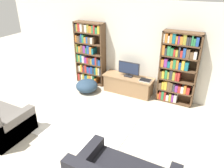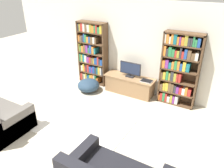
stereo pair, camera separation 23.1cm
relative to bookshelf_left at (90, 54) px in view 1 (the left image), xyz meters
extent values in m
cube|color=silver|center=(1.34, 0.19, 0.34)|extent=(8.80, 0.06, 2.60)
cube|color=#513823|center=(-0.43, -0.01, 0.01)|extent=(0.04, 0.30, 1.93)
cube|color=#513823|center=(0.49, -0.01, 0.01)|extent=(0.04, 0.30, 1.93)
cube|color=#513823|center=(0.03, 0.12, 0.01)|extent=(0.96, 0.04, 1.93)
cube|color=#513823|center=(0.03, -0.01, 0.95)|extent=(0.96, 0.30, 0.04)
cube|color=#513823|center=(0.03, -0.01, -0.94)|extent=(0.92, 0.30, 0.04)
cube|color=#B72D28|center=(-0.38, -0.03, -0.81)|extent=(0.07, 0.24, 0.22)
cube|color=brown|center=(-0.31, -0.03, -0.81)|extent=(0.06, 0.24, 0.22)
cube|color=silver|center=(-0.26, -0.03, -0.82)|extent=(0.04, 0.24, 0.22)
cube|color=#9E9333|center=(-0.20, -0.03, -0.80)|extent=(0.07, 0.24, 0.25)
cube|color=#234C99|center=(-0.13, -0.03, -0.83)|extent=(0.04, 0.24, 0.19)
cube|color=#196B75|center=(-0.08, -0.03, -0.81)|extent=(0.05, 0.24, 0.22)
cube|color=gold|center=(-0.02, -0.03, -0.81)|extent=(0.06, 0.24, 0.23)
cube|color=orange|center=(0.06, -0.03, -0.80)|extent=(0.08, 0.24, 0.25)
cube|color=silver|center=(0.12, -0.03, -0.80)|extent=(0.04, 0.24, 0.26)
cube|color=#2D7F47|center=(0.18, -0.03, -0.80)|extent=(0.05, 0.24, 0.25)
cube|color=orange|center=(0.24, -0.03, -0.84)|extent=(0.07, 0.24, 0.17)
cube|color=#513823|center=(0.03, -0.01, -0.62)|extent=(0.92, 0.30, 0.04)
cube|color=brown|center=(-0.39, -0.03, -0.52)|extent=(0.04, 0.24, 0.17)
cube|color=silver|center=(-0.33, -0.03, -0.51)|extent=(0.05, 0.24, 0.18)
cube|color=gold|center=(-0.27, -0.03, -0.48)|extent=(0.06, 0.24, 0.24)
cube|color=#B72D28|center=(-0.21, -0.03, -0.52)|extent=(0.04, 0.24, 0.17)
cube|color=#333338|center=(-0.16, -0.03, -0.49)|extent=(0.04, 0.24, 0.23)
cube|color=#B72D28|center=(-0.10, -0.03, -0.48)|extent=(0.08, 0.24, 0.25)
cube|color=#234C99|center=(-0.01, -0.03, -0.50)|extent=(0.08, 0.24, 0.20)
cube|color=#7F338C|center=(0.05, -0.03, -0.51)|extent=(0.04, 0.24, 0.18)
cube|color=#234C99|center=(0.12, -0.03, -0.49)|extent=(0.08, 0.24, 0.22)
cube|color=#333338|center=(0.19, -0.03, -0.50)|extent=(0.07, 0.24, 0.21)
cube|color=#196B75|center=(0.25, -0.03, -0.49)|extent=(0.04, 0.24, 0.23)
cube|color=gold|center=(0.32, -0.03, -0.48)|extent=(0.07, 0.24, 0.25)
cube|color=silver|center=(0.38, -0.03, -0.48)|extent=(0.05, 0.24, 0.24)
cube|color=#333338|center=(0.44, -0.03, -0.50)|extent=(0.04, 0.24, 0.21)
cube|color=#513823|center=(0.03, -0.01, -0.30)|extent=(0.92, 0.30, 0.04)
cube|color=#2D7F47|center=(-0.38, -0.03, -0.16)|extent=(0.06, 0.24, 0.24)
cube|color=#9E9333|center=(-0.32, -0.03, -0.17)|extent=(0.06, 0.24, 0.22)
cube|color=#196B75|center=(-0.24, -0.03, -0.16)|extent=(0.06, 0.24, 0.24)
cube|color=silver|center=(-0.17, -0.03, -0.17)|extent=(0.07, 0.24, 0.22)
cube|color=#7F338C|center=(-0.09, -0.03, -0.19)|extent=(0.08, 0.24, 0.18)
cube|color=#B72D28|center=(-0.01, -0.03, -0.19)|extent=(0.06, 0.24, 0.18)
cube|color=brown|center=(0.07, -0.03, -0.19)|extent=(0.07, 0.24, 0.18)
cube|color=gold|center=(0.13, -0.03, -0.19)|extent=(0.04, 0.24, 0.17)
cube|color=#234C99|center=(0.18, -0.03, -0.19)|extent=(0.05, 0.24, 0.19)
cube|color=#234C99|center=(0.23, -0.03, -0.18)|extent=(0.05, 0.24, 0.21)
cube|color=#B72D28|center=(0.29, -0.03, -0.16)|extent=(0.05, 0.24, 0.25)
cube|color=#333338|center=(0.34, -0.03, -0.18)|extent=(0.05, 0.24, 0.20)
cube|color=#234C99|center=(0.41, -0.03, -0.20)|extent=(0.08, 0.24, 0.16)
cube|color=#513823|center=(0.03, -0.01, 0.02)|extent=(0.92, 0.30, 0.04)
cube|color=#9E9333|center=(-0.39, -0.03, 0.17)|extent=(0.04, 0.24, 0.25)
cube|color=#2D7F47|center=(-0.34, -0.03, 0.13)|extent=(0.04, 0.24, 0.17)
cube|color=orange|center=(-0.28, -0.03, 0.13)|extent=(0.08, 0.24, 0.18)
cube|color=brown|center=(-0.19, -0.03, 0.16)|extent=(0.08, 0.24, 0.24)
cube|color=#7F338C|center=(-0.11, -0.03, 0.16)|extent=(0.08, 0.24, 0.23)
cube|color=#2D7F47|center=(-0.04, -0.03, 0.13)|extent=(0.04, 0.24, 0.17)
cube|color=#234C99|center=(0.03, -0.03, 0.17)|extent=(0.08, 0.24, 0.26)
cube|color=orange|center=(0.12, -0.03, 0.15)|extent=(0.07, 0.24, 0.22)
cube|color=#196B75|center=(0.19, -0.03, 0.13)|extent=(0.06, 0.24, 0.18)
cube|color=#513823|center=(0.03, -0.01, 0.35)|extent=(0.92, 0.30, 0.04)
cube|color=orange|center=(-0.39, -0.03, 0.46)|extent=(0.05, 0.24, 0.20)
cube|color=brown|center=(-0.31, -0.03, 0.45)|extent=(0.08, 0.24, 0.18)
cube|color=#333338|center=(-0.24, -0.03, 0.46)|extent=(0.05, 0.24, 0.20)
cube|color=#234C99|center=(-0.19, -0.03, 0.49)|extent=(0.04, 0.24, 0.25)
cube|color=#2D7F47|center=(-0.13, -0.03, 0.48)|extent=(0.07, 0.24, 0.23)
cube|color=orange|center=(-0.06, -0.03, 0.45)|extent=(0.07, 0.24, 0.17)
cube|color=#234C99|center=(0.01, -0.03, 0.46)|extent=(0.06, 0.24, 0.18)
cube|color=brown|center=(0.08, -0.03, 0.46)|extent=(0.08, 0.24, 0.18)
cube|color=silver|center=(0.16, -0.03, 0.46)|extent=(0.07, 0.24, 0.18)
cube|color=brown|center=(0.22, -0.03, 0.46)|extent=(0.04, 0.24, 0.19)
cube|color=#513823|center=(0.03, -0.01, 0.67)|extent=(0.92, 0.30, 0.04)
cube|color=#333338|center=(-0.38, -0.03, 0.79)|extent=(0.05, 0.24, 0.21)
cube|color=#9E9333|center=(-0.33, -0.03, 0.79)|extent=(0.05, 0.24, 0.21)
cube|color=#B72D28|center=(-0.26, -0.03, 0.81)|extent=(0.07, 0.24, 0.25)
cube|color=silver|center=(-0.18, -0.03, 0.80)|extent=(0.08, 0.24, 0.24)
cube|color=brown|center=(-0.10, -0.03, 0.81)|extent=(0.07, 0.24, 0.24)
cube|color=silver|center=(-0.02, -0.03, 0.80)|extent=(0.08, 0.24, 0.22)
cube|color=#9E9333|center=(0.06, -0.03, 0.81)|extent=(0.06, 0.24, 0.24)
cube|color=orange|center=(0.14, -0.03, 0.79)|extent=(0.08, 0.24, 0.20)
cube|color=#2D7F47|center=(0.21, -0.03, 0.80)|extent=(0.05, 0.24, 0.22)
cube|color=#B72D28|center=(0.27, -0.03, 0.81)|extent=(0.05, 0.24, 0.24)
cube|color=#2D7F47|center=(0.34, -0.03, 0.77)|extent=(0.07, 0.24, 0.18)
cube|color=gold|center=(0.42, -0.03, 0.80)|extent=(0.07, 0.24, 0.24)
cube|color=#513823|center=(2.26, -0.01, 0.01)|extent=(0.04, 0.30, 1.93)
cube|color=#513823|center=(3.18, -0.01, 0.01)|extent=(0.04, 0.30, 1.93)
cube|color=#513823|center=(2.72, 0.12, 0.01)|extent=(0.96, 0.04, 1.93)
cube|color=#513823|center=(2.72, -0.01, 0.95)|extent=(0.96, 0.30, 0.04)
cube|color=#513823|center=(2.72, -0.01, -0.94)|extent=(0.92, 0.30, 0.04)
cube|color=orange|center=(2.30, -0.03, -0.84)|extent=(0.04, 0.24, 0.16)
cube|color=#B72D28|center=(2.35, -0.03, -0.81)|extent=(0.06, 0.24, 0.22)
cube|color=#2D7F47|center=(2.42, -0.03, -0.80)|extent=(0.07, 0.24, 0.25)
cube|color=#B72D28|center=(2.48, -0.03, -0.80)|extent=(0.05, 0.24, 0.24)
cube|color=silver|center=(2.55, -0.03, -0.84)|extent=(0.07, 0.24, 0.16)
cube|color=#9E9333|center=(2.63, -0.03, -0.81)|extent=(0.06, 0.24, 0.22)
cube|color=#7F338C|center=(2.69, -0.03, -0.82)|extent=(0.05, 0.24, 0.21)
cube|color=silver|center=(2.76, -0.03, -0.81)|extent=(0.07, 0.24, 0.22)
cube|color=#513823|center=(2.72, -0.01, -0.62)|extent=(0.92, 0.30, 0.04)
cube|color=brown|center=(2.32, -0.03, -0.52)|extent=(0.08, 0.24, 0.16)
cube|color=gold|center=(2.40, -0.03, -0.50)|extent=(0.06, 0.24, 0.20)
cube|color=gold|center=(2.47, -0.03, -0.48)|extent=(0.08, 0.24, 0.24)
cube|color=brown|center=(2.55, -0.03, -0.48)|extent=(0.08, 0.24, 0.25)
cube|color=brown|center=(2.63, -0.03, -0.49)|extent=(0.06, 0.24, 0.23)
cube|color=#333338|center=(2.69, -0.03, -0.50)|extent=(0.05, 0.24, 0.20)
cube|color=#7F338C|center=(2.76, -0.03, -0.51)|extent=(0.07, 0.24, 0.17)
cube|color=#B72D28|center=(2.83, -0.03, -0.51)|extent=(0.07, 0.24, 0.17)
cube|color=silver|center=(2.91, -0.03, -0.52)|extent=(0.07, 0.24, 0.17)
cube|color=orange|center=(2.98, -0.03, -0.49)|extent=(0.06, 0.24, 0.23)
cube|color=#B72D28|center=(3.06, -0.03, -0.51)|extent=(0.08, 0.24, 0.19)
cube|color=#513823|center=(2.72, -0.01, -0.30)|extent=(0.92, 0.30, 0.04)
cube|color=brown|center=(2.30, -0.03, -0.19)|extent=(0.05, 0.24, 0.18)
cube|color=gold|center=(2.37, -0.03, -0.18)|extent=(0.07, 0.24, 0.20)
cube|color=#2D7F47|center=(2.44, -0.03, -0.16)|extent=(0.06, 0.24, 0.24)
cube|color=#9E9333|center=(2.51, -0.03, -0.18)|extent=(0.05, 0.24, 0.20)
cube|color=#333338|center=(2.57, -0.03, -0.15)|extent=(0.07, 0.24, 0.26)
cube|color=#9E9333|center=(2.65, -0.03, -0.17)|extent=(0.07, 0.24, 0.22)
cube|color=#B72D28|center=(2.71, -0.03, -0.17)|extent=(0.04, 0.24, 0.22)
cube|color=#B72D28|center=(2.77, -0.03, -0.17)|extent=(0.06, 0.24, 0.23)
cube|color=#513823|center=(2.72, -0.01, 0.02)|extent=(0.92, 0.30, 0.04)
cube|color=orange|center=(2.32, -0.03, 0.14)|extent=(0.08, 0.24, 0.19)
cube|color=#7F338C|center=(2.40, -0.03, 0.15)|extent=(0.08, 0.24, 0.22)
cube|color=#196B75|center=(2.49, -0.03, 0.12)|extent=(0.07, 0.24, 0.16)
cube|color=orange|center=(2.56, -0.03, 0.14)|extent=(0.06, 0.24, 0.20)
cube|color=#2D7F47|center=(2.63, -0.03, 0.16)|extent=(0.07, 0.24, 0.24)
cube|color=orange|center=(2.70, -0.03, 0.16)|extent=(0.06, 0.24, 0.24)
cube|color=#234C99|center=(2.76, -0.03, 0.13)|extent=(0.06, 0.24, 0.18)
cube|color=gold|center=(2.84, -0.03, 0.16)|extent=(0.07, 0.24, 0.24)
cube|color=#196B75|center=(2.92, -0.03, 0.15)|extent=(0.08, 0.24, 0.22)
cube|color=#513823|center=(2.72, -0.01, 0.35)|extent=(0.92, 0.30, 0.04)
cube|color=orange|center=(2.31, -0.03, 0.49)|extent=(0.06, 0.24, 0.25)
cube|color=#333338|center=(2.37, -0.03, 0.46)|extent=(0.05, 0.24, 0.18)
cube|color=#2D7F47|center=(2.44, -0.03, 0.48)|extent=(0.08, 0.24, 0.24)
cube|color=#2D7F47|center=(2.52, -0.03, 0.46)|extent=(0.07, 0.24, 0.19)
cube|color=#B72D28|center=(2.59, -0.03, 0.45)|extent=(0.04, 0.24, 0.17)
cube|color=#9E9333|center=(2.65, -0.03, 0.45)|extent=(0.06, 0.24, 0.17)
cube|color=#333338|center=(2.71, -0.03, 0.49)|extent=(0.04, 0.24, 0.25)
cube|color=#B72D28|center=(2.76, -0.03, 0.45)|extent=(0.06, 0.24, 0.17)
cube|color=#234C99|center=(2.83, -0.03, 0.48)|extent=(0.07, 0.24, 0.24)
cube|color=brown|center=(2.91, -0.03, 0.48)|extent=(0.08, 0.24, 0.23)
cube|color=brown|center=(3.00, -0.03, 0.45)|extent=(0.08, 0.24, 0.17)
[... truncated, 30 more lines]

